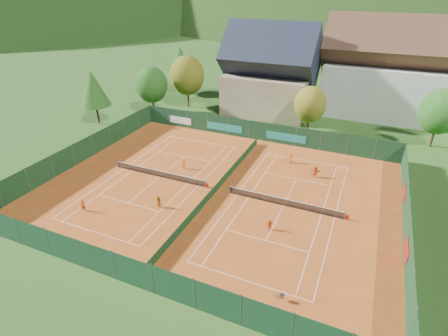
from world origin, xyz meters
TOP-DOWN VIEW (x-y plane):
  - ground at (0.00, 0.00)m, footprint 600.00×600.00m
  - clay_pad at (0.00, 0.00)m, footprint 40.00×32.00m
  - court_markings_left at (-8.00, 0.00)m, footprint 11.03×23.83m
  - court_markings_right at (8.00, 0.00)m, footprint 11.03×23.83m
  - tennis_net_left at (-7.85, 0.00)m, footprint 13.30×0.10m
  - tennis_net_right at (8.15, 0.00)m, footprint 13.30×0.10m
  - court_divider at (0.00, 0.00)m, footprint 0.03×28.80m
  - fence_north at (-0.46, 15.99)m, footprint 40.00×0.10m
  - fence_south at (0.00, -16.00)m, footprint 40.00×0.04m
  - fence_west at (-20.00, 0.00)m, footprint 0.04×32.00m
  - fence_east at (20.00, 0.05)m, footprint 0.09×32.00m
  - chalet at (-3.00, 30.00)m, footprint 16.20×12.00m
  - hotel_block_a at (16.00, 36.00)m, footprint 21.60×11.00m
  - tree_west_front at (-22.00, 20.00)m, footprint 5.72×5.72m
  - tree_west_mid at (-18.00, 26.00)m, footprint 6.44×6.44m
  - tree_west_back at (-24.00, 34.00)m, footprint 5.60×5.60m
  - tree_center at (6.00, 22.00)m, footprint 5.01×5.01m
  - tree_east_front at (24.00, 24.00)m, footprint 5.72×5.72m
  - tree_west_side at (-28.00, 12.00)m, footprint 5.04×5.04m
  - tree_east_back at (26.00, 40.00)m, footprint 7.15×7.15m
  - mountain_backdrop at (28.54, 233.48)m, footprint 820.00×530.00m
  - ball_hopper at (11.23, -12.71)m, footprint 0.34×0.34m
  - loose_ball_0 at (-11.91, -8.25)m, footprint 0.07×0.07m
  - loose_ball_1 at (4.92, -7.62)m, footprint 0.07×0.07m
  - loose_ball_2 at (3.19, 4.69)m, footprint 0.07×0.07m
  - loose_ball_3 at (-2.22, 10.96)m, footprint 0.07×0.07m
  - player_left_near at (-11.37, -9.49)m, footprint 0.62×0.57m
  - player_left_mid at (-4.34, -5.76)m, footprint 0.83×0.74m
  - player_left_far at (-6.20, 3.15)m, footprint 0.99×0.87m
  - player_right_near at (7.80, -4.67)m, footprint 0.77×0.62m
  - player_right_far_a at (6.17, 10.36)m, footprint 0.71×0.48m
  - player_right_far_b at (9.95, 7.75)m, footprint 1.46×0.64m

SIDE VIEW (x-z plane):
  - mountain_backdrop at x=28.54m, z-range -160.64..81.36m
  - ground at x=0.00m, z-range -0.02..-0.02m
  - clay_pad at x=0.00m, z-range 0.00..0.01m
  - court_markings_left at x=-8.00m, z-range 0.01..0.01m
  - court_markings_right at x=8.00m, z-range 0.01..0.01m
  - loose_ball_0 at x=-11.91m, z-range 0.00..0.07m
  - loose_ball_1 at x=4.92m, z-range 0.00..0.07m
  - loose_ball_2 at x=3.19m, z-range 0.00..0.07m
  - loose_ball_3 at x=-2.22m, z-range 0.00..0.07m
  - court_divider at x=0.00m, z-range 0.00..1.00m
  - tennis_net_left at x=-7.85m, z-range 0.00..1.02m
  - tennis_net_right at x=8.15m, z-range 0.00..1.02m
  - ball_hopper at x=11.23m, z-range 0.16..0.96m
  - player_right_near at x=7.80m, z-range 0.00..1.22m
  - player_left_far at x=-6.20m, z-range 0.00..1.33m
  - player_left_mid at x=-4.34m, z-range 0.00..1.40m
  - player_left_near at x=-11.37m, z-range 0.00..1.42m
  - player_right_far_a at x=6.17m, z-range 0.00..1.43m
  - player_right_far_b at x=9.95m, z-range 0.00..1.52m
  - fence_north at x=-0.46m, z-range -0.03..2.97m
  - fence_east at x=20.00m, z-range -0.02..2.98m
  - fence_south at x=0.00m, z-range 0.00..3.00m
  - fence_west at x=-20.00m, z-range 0.00..3.00m
  - tree_center at x=6.00m, z-range 0.92..8.52m
  - tree_west_front at x=-22.00m, z-range 1.05..9.74m
  - tree_east_front at x=24.00m, z-range 1.05..9.74m
  - tree_west_side at x=-28.00m, z-range 1.56..10.56m
  - tree_west_mid at x=-18.00m, z-range 1.18..10.96m
  - chalet at x=-3.00m, z-range -1.38..14.62m
  - tree_west_back at x=-24.00m, z-range 1.74..11.74m
  - tree_east_back at x=26.00m, z-range 1.31..12.18m
  - hotel_block_a at x=16.00m, z-range -1.24..16.01m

